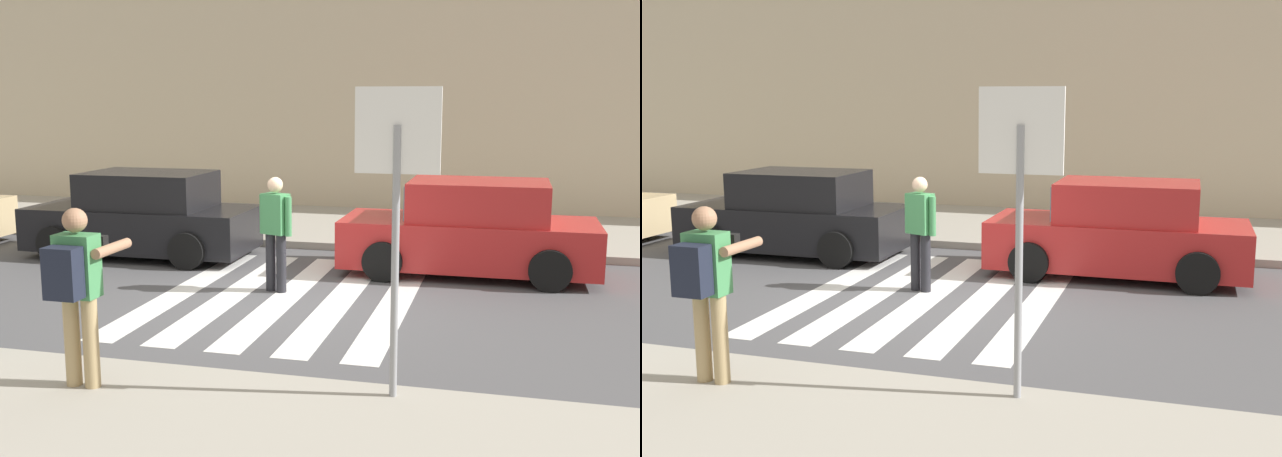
% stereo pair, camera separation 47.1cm
% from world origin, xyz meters
% --- Properties ---
extents(ground_plane, '(120.00, 120.00, 0.00)m').
position_xyz_m(ground_plane, '(0.00, 0.00, 0.00)').
color(ground_plane, '#4C4C4F').
extents(sidewalk_far, '(60.00, 4.80, 0.14)m').
position_xyz_m(sidewalk_far, '(0.00, 6.00, 0.07)').
color(sidewalk_far, '#9E998C').
rests_on(sidewalk_far, ground).
extents(building_facade_far, '(56.00, 4.00, 5.63)m').
position_xyz_m(building_facade_far, '(0.00, 10.40, 2.82)').
color(building_facade_far, beige).
rests_on(building_facade_far, ground).
extents(crosswalk_stripe_0, '(0.44, 5.20, 0.01)m').
position_xyz_m(crosswalk_stripe_0, '(-1.60, 0.20, 0.00)').
color(crosswalk_stripe_0, silver).
rests_on(crosswalk_stripe_0, ground).
extents(crosswalk_stripe_1, '(0.44, 5.20, 0.01)m').
position_xyz_m(crosswalk_stripe_1, '(-0.80, 0.20, 0.00)').
color(crosswalk_stripe_1, silver).
rests_on(crosswalk_stripe_1, ground).
extents(crosswalk_stripe_2, '(0.44, 5.20, 0.01)m').
position_xyz_m(crosswalk_stripe_2, '(0.00, 0.20, 0.00)').
color(crosswalk_stripe_2, silver).
rests_on(crosswalk_stripe_2, ground).
extents(crosswalk_stripe_3, '(0.44, 5.20, 0.01)m').
position_xyz_m(crosswalk_stripe_3, '(0.80, 0.20, 0.00)').
color(crosswalk_stripe_3, silver).
rests_on(crosswalk_stripe_3, ground).
extents(crosswalk_stripe_4, '(0.44, 5.20, 0.01)m').
position_xyz_m(crosswalk_stripe_4, '(1.60, 0.20, 0.00)').
color(crosswalk_stripe_4, silver).
rests_on(crosswalk_stripe_4, ground).
extents(stop_sign, '(0.76, 0.08, 2.82)m').
position_xyz_m(stop_sign, '(2.14, -3.45, 2.20)').
color(stop_sign, gray).
rests_on(stop_sign, sidewalk_near).
extents(photographer_with_backpack, '(0.59, 0.85, 1.72)m').
position_xyz_m(photographer_with_backpack, '(-0.78, -3.98, 1.17)').
color(photographer_with_backpack, tan).
rests_on(photographer_with_backpack, sidewalk_near).
extents(pedestrian_crossing, '(0.55, 0.36, 1.72)m').
position_xyz_m(pedestrian_crossing, '(-0.24, 0.42, 0.97)').
color(pedestrian_crossing, '#232328').
rests_on(pedestrian_crossing, ground).
extents(parked_car_black, '(4.10, 1.92, 1.55)m').
position_xyz_m(parked_car_black, '(-3.37, 2.30, 0.73)').
color(parked_car_black, black).
rests_on(parked_car_black, ground).
extents(parked_car_red, '(4.10, 1.92, 1.55)m').
position_xyz_m(parked_car_red, '(2.51, 2.30, 0.73)').
color(parked_car_red, red).
rests_on(parked_car_red, ground).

